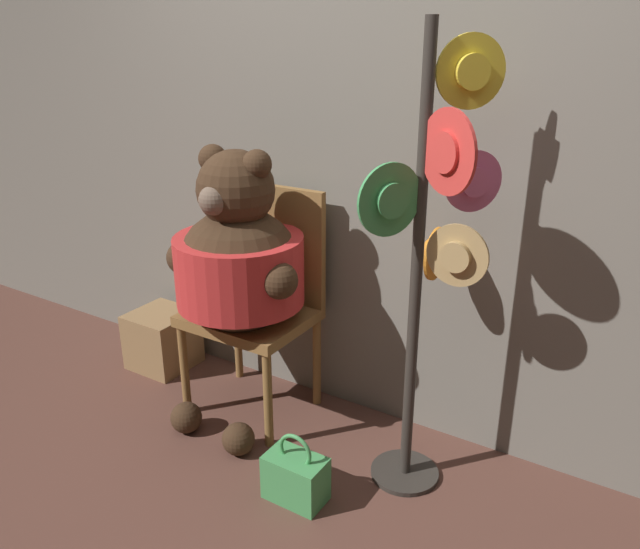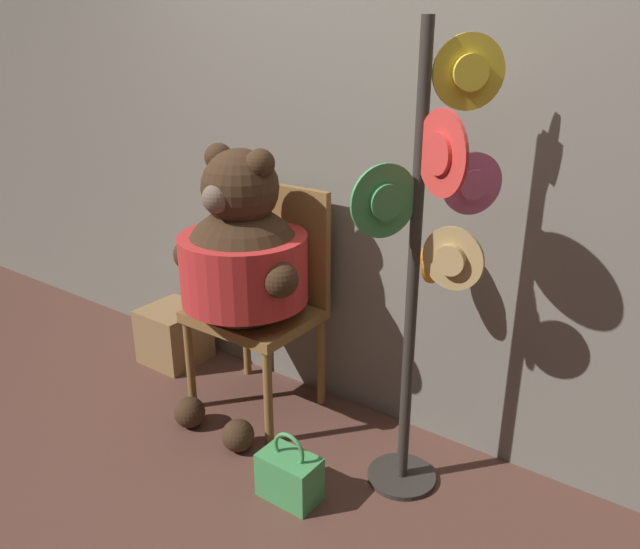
{
  "view_description": "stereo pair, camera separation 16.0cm",
  "coord_description": "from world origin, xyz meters",
  "px_view_note": "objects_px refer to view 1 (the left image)",
  "views": [
    {
      "loc": [
        1.24,
        -1.7,
        1.71
      ],
      "look_at": [
        0.01,
        0.27,
        0.81
      ],
      "focal_mm": 35.0,
      "sensor_mm": 36.0,
      "label": 1
    },
    {
      "loc": [
        1.38,
        -1.61,
        1.71
      ],
      "look_at": [
        0.01,
        0.27,
        0.81
      ],
      "focal_mm": 35.0,
      "sensor_mm": 36.0,
      "label": 2
    }
  ],
  "objects_px": {
    "hat_display_rack": "(432,248)",
    "handbag_on_ground": "(296,477)",
    "chair": "(260,292)",
    "teddy_bear": "(238,262)"
  },
  "relations": [
    {
      "from": "chair",
      "to": "teddy_bear",
      "type": "xyz_separation_m",
      "value": [
        0.01,
        -0.16,
        0.2
      ]
    },
    {
      "from": "chair",
      "to": "teddy_bear",
      "type": "height_order",
      "value": "teddy_bear"
    },
    {
      "from": "chair",
      "to": "teddy_bear",
      "type": "relative_size",
      "value": 0.83
    },
    {
      "from": "chair",
      "to": "hat_display_rack",
      "type": "xyz_separation_m",
      "value": [
        0.88,
        -0.14,
        0.41
      ]
    },
    {
      "from": "hat_display_rack",
      "to": "handbag_on_ground",
      "type": "distance_m",
      "value": 1.03
    },
    {
      "from": "handbag_on_ground",
      "to": "chair",
      "type": "bearing_deg",
      "value": 136.52
    },
    {
      "from": "hat_display_rack",
      "to": "handbag_on_ground",
      "type": "relative_size",
      "value": 5.98
    },
    {
      "from": "hat_display_rack",
      "to": "teddy_bear",
      "type": "bearing_deg",
      "value": -178.2
    },
    {
      "from": "teddy_bear",
      "to": "chair",
      "type": "bearing_deg",
      "value": 95.09
    },
    {
      "from": "hat_display_rack",
      "to": "handbag_on_ground",
      "type": "bearing_deg",
      "value": -133.14
    }
  ]
}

